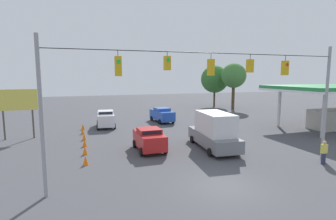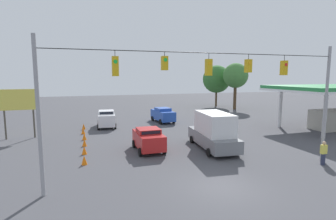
{
  "view_description": "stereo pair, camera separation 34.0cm",
  "coord_description": "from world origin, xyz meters",
  "px_view_note": "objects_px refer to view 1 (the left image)",
  "views": [
    {
      "loc": [
        7.26,
        11.91,
        6.03
      ],
      "look_at": [
        -0.87,
        -12.22,
        2.68
      ],
      "focal_mm": 28.0,
      "sensor_mm": 36.0,
      "label": 1
    },
    {
      "loc": [
        6.94,
        12.02,
        6.03
      ],
      "look_at": [
        -0.87,
        -12.22,
        2.68
      ],
      "focal_mm": 28.0,
      "sensor_mm": 36.0,
      "label": 2
    }
  ],
  "objects_px": {
    "traffic_cone_third": "(85,143)",
    "tree_horizon_left": "(234,76)",
    "sedan_blue_oncoming_deep": "(162,115)",
    "traffic_cone_second": "(85,150)",
    "traffic_cone_farthest": "(83,127)",
    "sedan_white_withflow_far": "(106,119)",
    "traffic_cone_nearest": "(86,160)",
    "roadside_billboard": "(17,103)",
    "gas_station": "(333,97)",
    "traffic_cone_fifth": "(83,131)",
    "box_truck_grey_crossing_near": "(214,131)",
    "traffic_cone_fourth": "(84,137)",
    "pedestrian": "(324,153)",
    "overhead_signal_span": "(210,90)",
    "tree_horizon_right": "(215,79)",
    "sedan_red_withflow_mid": "(149,139)"
  },
  "relations": [
    {
      "from": "traffic_cone_fourth",
      "to": "roadside_billboard",
      "type": "distance_m",
      "value": 7.07
    },
    {
      "from": "sedan_blue_oncoming_deep",
      "to": "traffic_cone_nearest",
      "type": "xyz_separation_m",
      "value": [
        9.87,
        14.24,
        -0.65
      ]
    },
    {
      "from": "roadside_billboard",
      "to": "tree_horizon_right",
      "type": "distance_m",
      "value": 35.73
    },
    {
      "from": "box_truck_grey_crossing_near",
      "to": "sedan_white_withflow_far",
      "type": "relative_size",
      "value": 1.56
    },
    {
      "from": "traffic_cone_fifth",
      "to": "traffic_cone_farthest",
      "type": "relative_size",
      "value": 1.0
    },
    {
      "from": "sedan_blue_oncoming_deep",
      "to": "traffic_cone_second",
      "type": "bearing_deg",
      "value": 50.0
    },
    {
      "from": "sedan_blue_oncoming_deep",
      "to": "pedestrian",
      "type": "distance_m",
      "value": 20.04
    },
    {
      "from": "overhead_signal_span",
      "to": "sedan_red_withflow_mid",
      "type": "bearing_deg",
      "value": -71.61
    },
    {
      "from": "gas_station",
      "to": "tree_horizon_right",
      "type": "height_order",
      "value": "tree_horizon_right"
    },
    {
      "from": "sedan_blue_oncoming_deep",
      "to": "traffic_cone_fourth",
      "type": "bearing_deg",
      "value": 35.18
    },
    {
      "from": "overhead_signal_span",
      "to": "sedan_blue_oncoming_deep",
      "type": "height_order",
      "value": "overhead_signal_span"
    },
    {
      "from": "pedestrian",
      "to": "traffic_cone_second",
      "type": "bearing_deg",
      "value": -25.9
    },
    {
      "from": "gas_station",
      "to": "roadside_billboard",
      "type": "bearing_deg",
      "value": -10.27
    },
    {
      "from": "traffic_cone_nearest",
      "to": "tree_horizon_right",
      "type": "bearing_deg",
      "value": -131.81
    },
    {
      "from": "traffic_cone_fourth",
      "to": "box_truck_grey_crossing_near",
      "type": "bearing_deg",
      "value": 147.41
    },
    {
      "from": "traffic_cone_nearest",
      "to": "overhead_signal_span",
      "type": "bearing_deg",
      "value": 148.84
    },
    {
      "from": "sedan_white_withflow_far",
      "to": "traffic_cone_farthest",
      "type": "bearing_deg",
      "value": 13.49
    },
    {
      "from": "gas_station",
      "to": "sedan_red_withflow_mid",
      "type": "bearing_deg",
      "value": 4.98
    },
    {
      "from": "traffic_cone_nearest",
      "to": "gas_station",
      "type": "relative_size",
      "value": 0.05
    },
    {
      "from": "traffic_cone_second",
      "to": "sedan_white_withflow_far",
      "type": "bearing_deg",
      "value": -103.7
    },
    {
      "from": "traffic_cone_fourth",
      "to": "pedestrian",
      "type": "height_order",
      "value": "pedestrian"
    },
    {
      "from": "traffic_cone_third",
      "to": "tree_horizon_left",
      "type": "relative_size",
      "value": 0.08
    },
    {
      "from": "sedan_blue_oncoming_deep",
      "to": "traffic_cone_third",
      "type": "height_order",
      "value": "sedan_blue_oncoming_deep"
    },
    {
      "from": "traffic_cone_second",
      "to": "traffic_cone_farthest",
      "type": "bearing_deg",
      "value": -89.84
    },
    {
      "from": "traffic_cone_second",
      "to": "roadside_billboard",
      "type": "distance_m",
      "value": 9.84
    },
    {
      "from": "traffic_cone_fourth",
      "to": "pedestrian",
      "type": "relative_size",
      "value": 0.4
    },
    {
      "from": "traffic_cone_second",
      "to": "tree_horizon_left",
      "type": "distance_m",
      "value": 33.37
    },
    {
      "from": "sedan_blue_oncoming_deep",
      "to": "tree_horizon_right",
      "type": "relative_size",
      "value": 0.57
    },
    {
      "from": "sedan_blue_oncoming_deep",
      "to": "traffic_cone_second",
      "type": "height_order",
      "value": "sedan_blue_oncoming_deep"
    },
    {
      "from": "sedan_red_withflow_mid",
      "to": "sedan_blue_oncoming_deep",
      "type": "height_order",
      "value": "sedan_blue_oncoming_deep"
    },
    {
      "from": "traffic_cone_second",
      "to": "tree_horizon_right",
      "type": "height_order",
      "value": "tree_horizon_right"
    },
    {
      "from": "traffic_cone_nearest",
      "to": "roadside_billboard",
      "type": "distance_m",
      "value": 11.8
    },
    {
      "from": "box_truck_grey_crossing_near",
      "to": "traffic_cone_fifth",
      "type": "height_order",
      "value": "box_truck_grey_crossing_near"
    },
    {
      "from": "overhead_signal_span",
      "to": "pedestrian",
      "type": "relative_size",
      "value": 11.17
    },
    {
      "from": "gas_station",
      "to": "traffic_cone_fourth",
      "type": "bearing_deg",
      "value": -7.3
    },
    {
      "from": "traffic_cone_farthest",
      "to": "roadside_billboard",
      "type": "xyz_separation_m",
      "value": [
        5.8,
        2.6,
        3.09
      ]
    },
    {
      "from": "sedan_blue_oncoming_deep",
      "to": "tree_horizon_right",
      "type": "bearing_deg",
      "value": -137.86
    },
    {
      "from": "traffic_cone_nearest",
      "to": "tree_horizon_left",
      "type": "relative_size",
      "value": 0.08
    },
    {
      "from": "sedan_blue_oncoming_deep",
      "to": "traffic_cone_fifth",
      "type": "xyz_separation_m",
      "value": [
        9.94,
        4.29,
        -0.65
      ]
    },
    {
      "from": "box_truck_grey_crossing_near",
      "to": "tree_horizon_left",
      "type": "xyz_separation_m",
      "value": [
        -15.74,
        -21.92,
        4.49
      ]
    },
    {
      "from": "traffic_cone_third",
      "to": "sedan_white_withflow_far",
      "type": "bearing_deg",
      "value": -107.44
    },
    {
      "from": "sedan_white_withflow_far",
      "to": "traffic_cone_third",
      "type": "relative_size",
      "value": 6.43
    },
    {
      "from": "traffic_cone_third",
      "to": "gas_station",
      "type": "relative_size",
      "value": 0.05
    },
    {
      "from": "sedan_blue_oncoming_deep",
      "to": "traffic_cone_nearest",
      "type": "bearing_deg",
      "value": 55.28
    },
    {
      "from": "traffic_cone_fourth",
      "to": "roadside_billboard",
      "type": "relative_size",
      "value": 0.14
    },
    {
      "from": "overhead_signal_span",
      "to": "traffic_cone_third",
      "type": "relative_size",
      "value": 27.84
    },
    {
      "from": "box_truck_grey_crossing_near",
      "to": "sedan_blue_oncoming_deep",
      "type": "relative_size",
      "value": 1.44
    },
    {
      "from": "traffic_cone_fifth",
      "to": "traffic_cone_farthest",
      "type": "xyz_separation_m",
      "value": [
        -0.06,
        -2.43,
        0.0
      ]
    },
    {
      "from": "sedan_blue_oncoming_deep",
      "to": "traffic_cone_farthest",
      "type": "height_order",
      "value": "sedan_blue_oncoming_deep"
    },
    {
      "from": "gas_station",
      "to": "pedestrian",
      "type": "relative_size",
      "value": 8.19
    }
  ]
}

